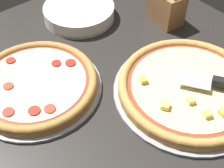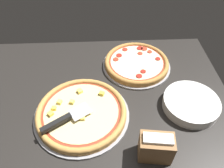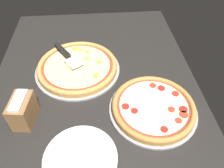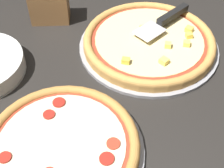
{
  "view_description": "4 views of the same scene",
  "coord_description": "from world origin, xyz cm",
  "px_view_note": "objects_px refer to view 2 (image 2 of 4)",
  "views": [
    {
      "loc": [
        -38.37,
        46.05,
        67.1
      ],
      "look_at": [
        7.99,
        7.9,
        3.0
      ],
      "focal_mm": 50.0,
      "sensor_mm": 36.0,
      "label": 1
    },
    {
      "loc": [
        4.34,
        -67.84,
        80.61
      ],
      "look_at": [
        7.99,
        7.9,
        3.0
      ],
      "focal_mm": 35.0,
      "sensor_mm": 36.0,
      "label": 2
    },
    {
      "loc": [
        78.4,
        1.89,
        75.12
      ],
      "look_at": [
        7.99,
        7.9,
        3.0
      ],
      "focal_mm": 35.0,
      "sensor_mm": 36.0,
      "label": 3
    },
    {
      "loc": [
        17.94,
        63.53,
        62.51
      ],
      "look_at": [
        7.99,
        7.9,
        3.0
      ],
      "focal_mm": 50.0,
      "sensor_mm": 36.0,
      "label": 4
    }
  ],
  "objects_px": {
    "pizza_back": "(137,62)",
    "napkin_holder": "(156,147)",
    "serving_spatula": "(61,121)",
    "plate_stack": "(191,104)",
    "pizza_front": "(81,112)"
  },
  "relations": [
    {
      "from": "napkin_holder",
      "to": "serving_spatula",
      "type": "bearing_deg",
      "value": 159.37
    },
    {
      "from": "serving_spatula",
      "to": "plate_stack",
      "type": "xyz_separation_m",
      "value": [
        0.58,
        0.09,
        -0.03
      ]
    },
    {
      "from": "plate_stack",
      "to": "napkin_holder",
      "type": "xyz_separation_m",
      "value": [
        -0.21,
        -0.23,
        0.04
      ]
    },
    {
      "from": "pizza_back",
      "to": "plate_stack",
      "type": "relative_size",
      "value": 1.38
    },
    {
      "from": "pizza_front",
      "to": "serving_spatula",
      "type": "bearing_deg",
      "value": -140.08
    },
    {
      "from": "serving_spatula",
      "to": "napkin_holder",
      "type": "bearing_deg",
      "value": -20.63
    },
    {
      "from": "pizza_back",
      "to": "napkin_holder",
      "type": "xyz_separation_m",
      "value": [
        0.0,
        -0.53,
        0.04
      ]
    },
    {
      "from": "pizza_back",
      "to": "serving_spatula",
      "type": "height_order",
      "value": "serving_spatula"
    },
    {
      "from": "napkin_holder",
      "to": "pizza_front",
      "type": "bearing_deg",
      "value": 144.88
    },
    {
      "from": "serving_spatula",
      "to": "napkin_holder",
      "type": "height_order",
      "value": "napkin_holder"
    },
    {
      "from": "plate_stack",
      "to": "napkin_holder",
      "type": "bearing_deg",
      "value": -132.71
    },
    {
      "from": "serving_spatula",
      "to": "napkin_holder",
      "type": "distance_m",
      "value": 0.39
    },
    {
      "from": "serving_spatula",
      "to": "plate_stack",
      "type": "distance_m",
      "value": 0.59
    },
    {
      "from": "serving_spatula",
      "to": "pizza_front",
      "type": "bearing_deg",
      "value": 39.92
    },
    {
      "from": "serving_spatula",
      "to": "plate_stack",
      "type": "relative_size",
      "value": 0.82
    }
  ]
}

